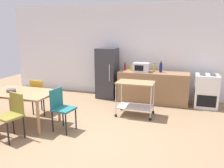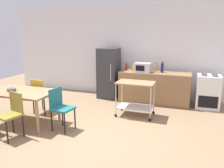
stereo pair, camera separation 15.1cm
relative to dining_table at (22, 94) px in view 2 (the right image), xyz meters
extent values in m
plane|color=#8C7051|center=(1.65, -0.08, -0.67)|extent=(12.00, 12.00, 0.00)
cube|color=white|center=(1.65, 3.12, 0.78)|extent=(8.40, 0.12, 2.90)
cube|color=olive|center=(2.55, 2.52, -0.22)|extent=(2.00, 0.64, 0.90)
cube|color=#A37A51|center=(0.00, 0.00, 0.06)|extent=(1.50, 0.90, 0.04)
cylinder|color=#A37A51|center=(0.69, -0.39, -0.32)|extent=(0.06, 0.06, 0.71)
cylinder|color=#A37A51|center=(-0.69, 0.39, -0.32)|extent=(0.06, 0.06, 0.71)
cylinder|color=#A37A51|center=(0.69, 0.39, -0.32)|extent=(0.06, 0.06, 0.71)
cube|color=#1E666B|center=(1.06, -0.03, -0.20)|extent=(0.45, 0.45, 0.04)
cube|color=#1E666B|center=(0.88, 0.00, 0.02)|extent=(0.08, 0.38, 0.40)
cylinder|color=black|center=(1.21, -0.22, -0.45)|extent=(0.03, 0.03, 0.45)
cylinder|color=black|center=(1.25, 0.11, -0.45)|extent=(0.03, 0.03, 0.45)
cylinder|color=black|center=(0.87, -0.17, -0.45)|extent=(0.03, 0.03, 0.45)
cylinder|color=black|center=(0.92, 0.16, -0.45)|extent=(0.03, 0.03, 0.45)
cube|color=gold|center=(0.02, 0.72, -0.20)|extent=(0.42, 0.42, 0.04)
cube|color=gold|center=(0.01, 0.54, 0.02)|extent=(0.38, 0.05, 0.40)
cylinder|color=black|center=(0.20, 0.88, -0.45)|extent=(0.03, 0.03, 0.45)
cylinder|color=black|center=(-0.14, 0.90, -0.45)|extent=(0.03, 0.03, 0.45)
cylinder|color=black|center=(0.18, 0.54, -0.45)|extent=(0.03, 0.03, 0.45)
cylinder|color=black|center=(-0.16, 0.56, -0.45)|extent=(0.03, 0.03, 0.45)
cube|color=olive|center=(0.29, -0.71, -0.20)|extent=(0.49, 0.49, 0.04)
cube|color=olive|center=(0.33, -0.54, 0.02)|extent=(0.38, 0.12, 0.40)
cylinder|color=black|center=(0.41, -0.92, -0.45)|extent=(0.03, 0.03, 0.45)
cylinder|color=black|center=(0.17, -0.51, -0.45)|extent=(0.03, 0.03, 0.45)
cylinder|color=black|center=(0.50, -0.59, -0.45)|extent=(0.03, 0.03, 0.45)
cube|color=white|center=(4.00, 2.54, -0.22)|extent=(0.60, 0.60, 0.90)
cube|color=black|center=(4.00, 2.24, -0.42)|extent=(0.48, 0.01, 0.32)
cylinder|color=#47474C|center=(3.87, 2.42, 0.24)|extent=(0.16, 0.16, 0.02)
cylinder|color=#47474C|center=(4.13, 2.42, 0.24)|extent=(0.16, 0.16, 0.02)
cylinder|color=#47474C|center=(3.87, 2.66, 0.24)|extent=(0.16, 0.16, 0.02)
cylinder|color=#47474C|center=(4.13, 2.66, 0.24)|extent=(0.16, 0.16, 0.02)
cube|color=#333338|center=(1.10, 2.62, 0.10)|extent=(0.60, 0.60, 1.55)
cylinder|color=silver|center=(1.28, 2.31, 0.18)|extent=(0.02, 0.02, 0.50)
cube|color=#A37A51|center=(2.28, 1.31, 0.16)|extent=(0.90, 0.56, 0.03)
cube|color=silver|center=(2.28, 1.31, -0.45)|extent=(0.83, 0.52, 0.02)
cylinder|color=silver|center=(1.86, 1.06, -0.22)|extent=(0.02, 0.02, 0.76)
sphere|color=black|center=(1.86, 1.06, -0.64)|extent=(0.07, 0.07, 0.07)
cylinder|color=silver|center=(2.70, 1.06, -0.22)|extent=(0.02, 0.02, 0.76)
sphere|color=black|center=(2.70, 1.06, -0.64)|extent=(0.07, 0.07, 0.07)
cylinder|color=silver|center=(1.86, 1.56, -0.22)|extent=(0.02, 0.02, 0.76)
sphere|color=black|center=(1.86, 1.56, -0.64)|extent=(0.07, 0.07, 0.07)
cylinder|color=silver|center=(2.70, 1.56, -0.22)|extent=(0.02, 0.02, 0.76)
sphere|color=black|center=(2.70, 1.56, -0.64)|extent=(0.07, 0.07, 0.07)
cylinder|color=maroon|center=(1.68, 2.60, 0.32)|extent=(0.07, 0.07, 0.18)
cylinder|color=maroon|center=(1.68, 2.60, 0.44)|extent=(0.03, 0.03, 0.06)
cylinder|color=black|center=(1.68, 2.60, 0.47)|extent=(0.03, 0.03, 0.01)
cylinder|color=gold|center=(1.86, 2.60, 0.32)|extent=(0.07, 0.07, 0.18)
cylinder|color=gold|center=(1.86, 2.60, 0.43)|extent=(0.03, 0.03, 0.05)
cylinder|color=black|center=(1.86, 2.60, 0.46)|extent=(0.03, 0.03, 0.01)
cube|color=silver|center=(2.20, 2.49, 0.36)|extent=(0.46, 0.34, 0.26)
cube|color=black|center=(2.16, 2.31, 0.36)|extent=(0.25, 0.01, 0.16)
cylinder|color=gold|center=(2.55, 2.59, 0.33)|extent=(0.07, 0.07, 0.20)
cylinder|color=gold|center=(2.55, 2.59, 0.45)|extent=(0.03, 0.03, 0.04)
cylinder|color=black|center=(2.55, 2.59, 0.48)|extent=(0.03, 0.03, 0.01)
cylinder|color=navy|center=(2.74, 2.57, 0.36)|extent=(0.08, 0.08, 0.26)
cylinder|color=navy|center=(2.74, 2.57, 0.51)|extent=(0.04, 0.04, 0.04)
cylinder|color=black|center=(2.74, 2.57, 0.54)|extent=(0.04, 0.04, 0.01)
cylinder|color=#4C4C4C|center=(-0.20, -0.08, 0.11)|extent=(0.19, 0.19, 0.06)
camera|label=1|loc=(3.37, -3.93, 1.36)|focal=36.15mm
camera|label=2|loc=(3.51, -3.88, 1.36)|focal=36.15mm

